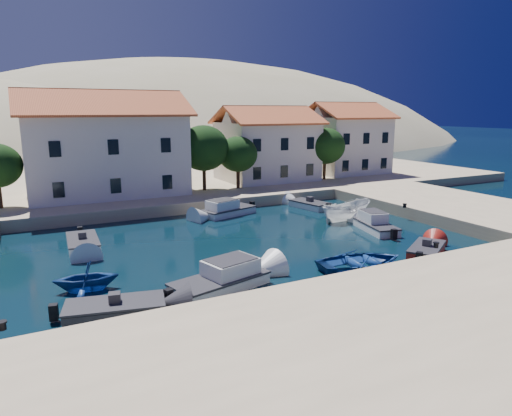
# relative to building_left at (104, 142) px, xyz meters

# --- Properties ---
(ground) EXTENTS (400.00, 400.00, 0.00)m
(ground) POSITION_rel_building_left_xyz_m (6.00, -28.00, -5.94)
(ground) COLOR black
(ground) RESTS_ON ground
(quay_south) EXTENTS (52.00, 12.00, 1.00)m
(quay_south) POSITION_rel_building_left_xyz_m (6.00, -34.00, -5.44)
(quay_south) COLOR tan
(quay_south) RESTS_ON ground
(quay_east) EXTENTS (11.00, 20.00, 1.00)m
(quay_east) POSITION_rel_building_left_xyz_m (26.50, -18.00, -5.44)
(quay_east) COLOR tan
(quay_east) RESTS_ON ground
(quay_north) EXTENTS (80.00, 36.00, 1.00)m
(quay_north) POSITION_rel_building_left_xyz_m (8.00, 10.00, -5.44)
(quay_north) COLOR tan
(quay_north) RESTS_ON ground
(hills) EXTENTS (254.00, 176.00, 99.00)m
(hills) POSITION_rel_building_left_xyz_m (26.64, 95.62, -29.34)
(hills) COLOR tan
(hills) RESTS_ON ground
(building_left) EXTENTS (14.70, 9.45, 9.70)m
(building_left) POSITION_rel_building_left_xyz_m (0.00, 0.00, 0.00)
(building_left) COLOR silver
(building_left) RESTS_ON quay_north
(building_mid) EXTENTS (10.50, 8.40, 8.30)m
(building_mid) POSITION_rel_building_left_xyz_m (18.00, 1.00, -0.71)
(building_mid) COLOR silver
(building_mid) RESTS_ON quay_north
(building_right) EXTENTS (9.45, 8.40, 8.80)m
(building_right) POSITION_rel_building_left_xyz_m (30.00, 2.00, -0.46)
(building_right) COLOR silver
(building_right) RESTS_ON quay_north
(trees) EXTENTS (37.30, 5.30, 6.45)m
(trees) POSITION_rel_building_left_xyz_m (10.51, -2.54, -1.10)
(trees) COLOR #382314
(trees) RESTS_ON quay_north
(bollards) EXTENTS (29.36, 9.56, 0.30)m
(bollards) POSITION_rel_building_left_xyz_m (8.80, -24.13, -4.79)
(bollards) COLOR black
(bollards) RESTS_ON ground
(motorboat_grey_sw) EXTENTS (4.59, 2.78, 1.25)m
(motorboat_grey_sw) POSITION_rel_building_left_xyz_m (-4.04, -25.68, -5.64)
(motorboat_grey_sw) COLOR #2F2E32
(motorboat_grey_sw) RESTS_ON ground
(cabin_cruiser_south) EXTENTS (5.47, 3.40, 1.60)m
(cabin_cruiser_south) POSITION_rel_building_left_xyz_m (1.26, -24.96, -5.46)
(cabin_cruiser_south) COLOR white
(cabin_cruiser_south) RESTS_ON ground
(rowboat_south) EXTENTS (5.61, 4.34, 1.07)m
(rowboat_south) POSITION_rel_building_left_xyz_m (9.64, -25.81, -5.94)
(rowboat_south) COLOR navy
(rowboat_south) RESTS_ON ground
(motorboat_red_se) EXTENTS (4.07, 3.40, 1.25)m
(motorboat_red_se) POSITION_rel_building_left_xyz_m (14.87, -25.77, -5.64)
(motorboat_red_se) COLOR maroon
(motorboat_red_se) RESTS_ON ground
(cabin_cruiser_east) EXTENTS (2.68, 4.58, 1.60)m
(cabin_cruiser_east) POSITION_rel_building_left_xyz_m (16.03, -19.87, -5.46)
(cabin_cruiser_east) COLOR white
(cabin_cruiser_east) RESTS_ON ground
(boat_east) EXTENTS (4.85, 2.03, 1.84)m
(boat_east) POSITION_rel_building_left_xyz_m (16.12, -16.19, -5.94)
(boat_east) COLOR white
(boat_east) RESTS_ON ground
(motorboat_white_ne) EXTENTS (2.63, 4.22, 1.25)m
(motorboat_white_ne) POSITION_rel_building_left_xyz_m (16.25, -10.66, -5.64)
(motorboat_white_ne) COLOR white
(motorboat_white_ne) RESTS_ON ground
(rowboat_west) EXTENTS (3.49, 3.13, 1.64)m
(rowboat_west) POSITION_rel_building_left_xyz_m (-4.78, -22.03, -5.94)
(rowboat_west) COLOR navy
(rowboat_west) RESTS_ON ground
(motorboat_white_west) EXTENTS (2.12, 4.39, 1.25)m
(motorboat_white_west) POSITION_rel_building_left_xyz_m (-4.03, -14.18, -5.64)
(motorboat_white_west) COLOR white
(motorboat_white_west) RESTS_ON ground
(cabin_cruiser_north) EXTENTS (5.18, 3.32, 1.60)m
(cabin_cruiser_north) POSITION_rel_building_left_xyz_m (8.38, -9.86, -5.46)
(cabin_cruiser_north) COLOR white
(cabin_cruiser_north) RESTS_ON ground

